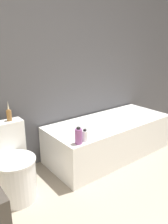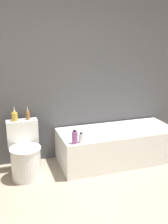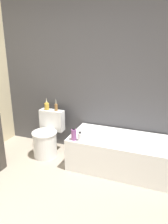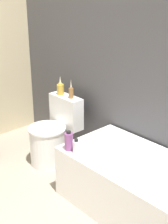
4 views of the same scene
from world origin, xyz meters
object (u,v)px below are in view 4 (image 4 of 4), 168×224
at_px(vase_gold, 60,88).
at_px(vase_silver, 71,92).
at_px(bathtub, 156,196).
at_px(toilet, 53,136).
at_px(shampoo_bottle_tall, 69,141).
at_px(shampoo_bottle_short, 76,147).

distance_m(vase_gold, vase_silver, 0.17).
relative_size(bathtub, vase_gold, 8.09).
bearing_deg(toilet, vase_silver, 66.66).
height_order(bathtub, vase_gold, vase_gold).
bearing_deg(shampoo_bottle_tall, vase_gold, 146.18).
bearing_deg(bathtub, vase_gold, 173.18).
height_order(shampoo_bottle_tall, shampoo_bottle_short, shampoo_bottle_tall).
bearing_deg(shampoo_bottle_tall, bathtub, 21.90).
bearing_deg(vase_silver, shampoo_bottle_tall, -42.11).
relative_size(bathtub, shampoo_bottle_tall, 9.52).
bearing_deg(shampoo_bottle_short, vase_silver, 142.91).
bearing_deg(vase_silver, toilet, -113.34).
relative_size(vase_silver, shampoo_bottle_tall, 1.16).
height_order(toilet, shampoo_bottle_short, toilet).
height_order(toilet, vase_silver, vase_silver).
distance_m(bathtub, vase_silver, 1.36).
bearing_deg(vase_silver, vase_gold, -178.17).
bearing_deg(vase_gold, shampoo_bottle_short, -30.17).
xyz_separation_m(toilet, shampoo_bottle_short, (0.69, -0.26, 0.25)).
distance_m(vase_silver, shampoo_bottle_tall, 0.73).
bearing_deg(toilet, vase_gold, 113.93).
distance_m(vase_gold, shampoo_bottle_short, 0.93).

